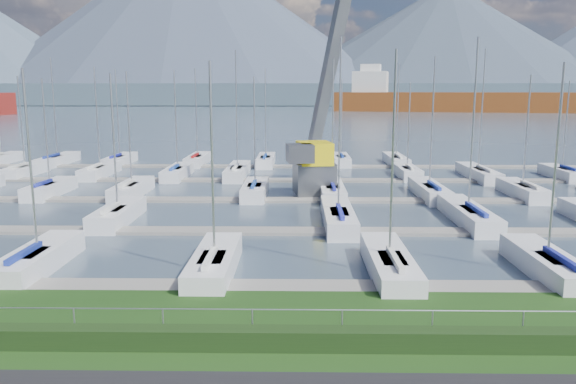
{
  "coord_description": "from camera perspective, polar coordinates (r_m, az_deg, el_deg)",
  "views": [
    {
      "loc": [
        0.49,
        -17.65,
        8.4
      ],
      "look_at": [
        0.0,
        12.0,
        3.0
      ],
      "focal_mm": 35.0,
      "sensor_mm": 36.0,
      "label": 1
    }
  ],
  "objects": [
    {
      "name": "foothill",
      "position": [
        347.66,
        0.87,
        9.92
      ],
      "size": [
        900.0,
        80.0,
        12.0
      ],
      "primitive_type": "cube",
      "color": "#425461",
      "rests_on": "water"
    },
    {
      "name": "mountains",
      "position": [
        424.06,
        1.93,
        15.49
      ],
      "size": [
        1190.0,
        360.0,
        115.0
      ],
      "color": "#3C4C58",
      "rests_on": "water"
    },
    {
      "name": "fence",
      "position": [
        19.07,
        -0.6,
        -11.86
      ],
      "size": [
        80.0,
        0.04,
        0.04
      ],
      "primitive_type": "cylinder",
      "rotation": [
        0.0,
        1.57,
        0.0
      ],
      "color": "#9C9EA4",
      "rests_on": "grass"
    },
    {
      "name": "crane",
      "position": [
        47.36,
        3.22,
        6.58
      ],
      "size": [
        6.45,
        13.21,
        22.35
      ],
      "rotation": [
        0.0,
        0.0,
        0.16
      ],
      "color": "#575A5E",
      "rests_on": "water"
    },
    {
      "name": "docks",
      "position": [
        44.5,
        0.3,
        -0.85
      ],
      "size": [
        90.0,
        41.6,
        0.25
      ],
      "color": "slate",
      "rests_on": "water"
    },
    {
      "name": "sailboat_fleet",
      "position": [
        46.79,
        -3.95,
        6.54
      ],
      "size": [
        76.18,
        49.5,
        13.36
      ],
      "color": "silver",
      "rests_on": "water"
    },
    {
      "name": "cargo_ship_mid",
      "position": [
        241.65,
        15.15,
        8.82
      ],
      "size": [
        95.6,
        37.81,
        21.5
      ],
      "rotation": [
        0.0,
        0.0,
        -0.22
      ],
      "color": "brown",
      "rests_on": "water"
    },
    {
      "name": "hedge",
      "position": [
        19.04,
        -0.63,
        -14.68
      ],
      "size": [
        80.0,
        0.7,
        0.7
      ],
      "primitive_type": "cube",
      "color": "#1B3212",
      "rests_on": "grass"
    },
    {
      "name": "water",
      "position": [
        277.79,
        0.85,
        8.5
      ],
      "size": [
        800.0,
        540.0,
        0.2
      ],
      "primitive_type": "cube",
      "color": "#425261"
    }
  ]
}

